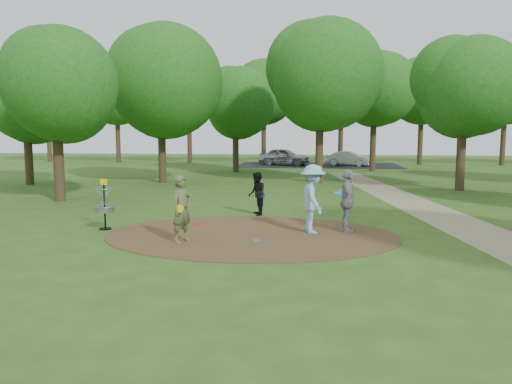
# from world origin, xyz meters

# --- Properties ---
(ground) EXTENTS (100.00, 100.00, 0.00)m
(ground) POSITION_xyz_m (0.00, 0.00, 0.00)
(ground) COLOR #2D5119
(ground) RESTS_ON ground
(dirt_clearing) EXTENTS (8.40, 8.40, 0.02)m
(dirt_clearing) POSITION_xyz_m (0.00, 0.00, 0.01)
(dirt_clearing) COLOR #47301C
(dirt_clearing) RESTS_ON ground
(footpath) EXTENTS (7.55, 39.89, 0.01)m
(footpath) POSITION_xyz_m (6.50, 2.00, 0.01)
(footpath) COLOR #8C7A5B
(footpath) RESTS_ON ground
(parking_lot) EXTENTS (14.00, 8.00, 0.01)m
(parking_lot) POSITION_xyz_m (2.00, 30.00, 0.00)
(parking_lot) COLOR black
(parking_lot) RESTS_ON ground
(player_observer_with_disc) EXTENTS (0.69, 0.78, 1.80)m
(player_observer_with_disc) POSITION_xyz_m (-1.71, -1.13, 0.90)
(player_observer_with_disc) COLOR #515B35
(player_observer_with_disc) RESTS_ON ground
(player_throwing_with_disc) EXTENTS (1.40, 1.45, 2.01)m
(player_throwing_with_disc) POSITION_xyz_m (1.75, 0.51, 1.01)
(player_throwing_with_disc) COLOR #88B9CC
(player_throwing_with_disc) RESTS_ON ground
(player_walking_with_disc) EXTENTS (0.74, 0.86, 1.54)m
(player_walking_with_disc) POSITION_xyz_m (-0.23, 3.39, 0.77)
(player_walking_with_disc) COLOR black
(player_walking_with_disc) RESTS_ON ground
(player_waiting_with_disc) EXTENTS (0.54, 1.12, 1.85)m
(player_waiting_with_disc) POSITION_xyz_m (2.76, 0.72, 0.93)
(player_waiting_with_disc) COLOR gray
(player_waiting_with_disc) RESTS_ON ground
(disc_ground_blue) EXTENTS (0.22, 0.22, 0.02)m
(disc_ground_blue) POSITION_xyz_m (0.25, -0.81, 0.03)
(disc_ground_blue) COLOR #0D7ADF
(disc_ground_blue) RESTS_ON dirt_clearing
(disc_ground_red) EXTENTS (0.22, 0.22, 0.02)m
(disc_ground_red) POSITION_xyz_m (-1.93, 1.23, 0.03)
(disc_ground_red) COLOR red
(disc_ground_red) RESTS_ON dirt_clearing
(car_left) EXTENTS (4.68, 2.65, 1.50)m
(car_left) POSITION_xyz_m (-0.92, 29.61, 0.75)
(car_left) COLOR #9B9CA2
(car_left) RESTS_ON ground
(car_right) EXTENTS (3.99, 2.60, 1.24)m
(car_right) POSITION_xyz_m (4.62, 29.50, 0.62)
(car_right) COLOR #B1B4B9
(car_right) RESTS_ON ground
(disc_golf_basket) EXTENTS (0.63, 0.63, 1.54)m
(disc_golf_basket) POSITION_xyz_m (-4.50, 0.30, 0.87)
(disc_golf_basket) COLOR black
(disc_golf_basket) RESTS_ON ground
(tree_ring) EXTENTS (37.28, 44.91, 9.02)m
(tree_ring) POSITION_xyz_m (2.38, 9.15, 5.26)
(tree_ring) COLOR #332316
(tree_ring) RESTS_ON ground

